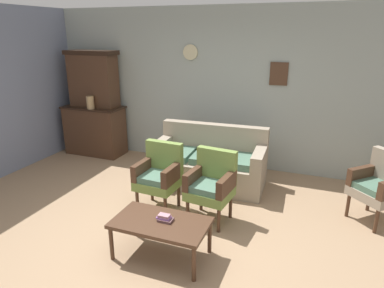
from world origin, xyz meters
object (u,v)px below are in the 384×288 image
Objects in this scene: side_cabinet at (95,130)px; vase_on_cabinet at (90,102)px; armchair_near_couch_end at (159,174)px; coffee_table at (161,225)px; book_stack_on_table at (165,218)px; armchair_row_middle at (211,183)px; wingback_chair_by_fireplace at (380,184)px; floral_couch at (209,164)px.

vase_on_cabinet is (0.08, -0.17, 0.58)m from side_cabinet.
armchair_near_couch_end is 0.90× the size of coffee_table.
armchair_near_couch_end reaches higher than book_stack_on_table.
armchair_row_middle is (2.88, -1.56, 0.03)m from side_cabinet.
side_cabinet reaches higher than coffee_table.
wingback_chair_by_fireplace is (4.83, -0.85, 0.03)m from side_cabinet.
armchair_row_middle is at bearing -70.43° from floral_couch.
floral_couch is 1.93m from coffee_table.
armchair_near_couch_end is 1.00× the size of armchair_row_middle.
wingback_chair_by_fireplace is at bearing -8.16° from vase_on_cabinet.
armchair_row_middle is 0.96m from coffee_table.
side_cabinet is at bearing 151.51° from armchair_row_middle.
vase_on_cabinet reaches higher than book_stack_on_table.
floral_couch is (2.44, -0.38, -0.72)m from vase_on_cabinet.
book_stack_on_table is (2.66, -2.46, -0.02)m from side_cabinet.
vase_on_cabinet is 3.17m from armchair_row_middle.
vase_on_cabinet reaches higher than floral_couch.
floral_couch is 1.93× the size of armchair_row_middle.
armchair_row_middle is at bearing 74.46° from coffee_table.
armchair_row_middle is at bearing -160.00° from wingback_chair_by_fireplace.
wingback_chair_by_fireplace is (2.68, 0.68, 0.00)m from armchair_near_couch_end.
coffee_table is (-2.21, -1.63, -0.12)m from wingback_chair_by_fireplace.
coffee_table is at bearing -42.21° from vase_on_cabinet.
vase_on_cabinet reaches higher than side_cabinet.
armchair_near_couch_end is at bearing -110.98° from floral_couch.
vase_on_cabinet reaches higher than armchair_near_couch_end.
armchair_near_couch_end is at bearing 177.80° from armchair_row_middle.
armchair_row_middle is at bearing -26.42° from vase_on_cabinet.
side_cabinet is 2.58m from floral_couch.
coffee_table is (-0.26, -0.92, -0.12)m from armchair_row_middle.
vase_on_cabinet is at bearing 137.79° from coffee_table.
side_cabinet is 1.28× the size of armchair_near_couch_end.
vase_on_cabinet reaches higher than armchair_row_middle.
armchair_row_middle is 0.92m from book_stack_on_table.
book_stack_on_table is at bearing -60.75° from armchair_near_couch_end.
side_cabinet is 1.16× the size of coffee_table.
armchair_near_couch_end is (-0.38, -0.98, 0.17)m from floral_couch.
wingback_chair_by_fireplace is 2.70m from book_stack_on_table.
floral_couch and armchair_row_middle have the same top height.
book_stack_on_table is (2.58, -2.29, -0.60)m from vase_on_cabinet.
side_cabinet is at bearing 137.26° from book_stack_on_table.
wingback_chair_by_fireplace is 2.74m from coffee_table.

